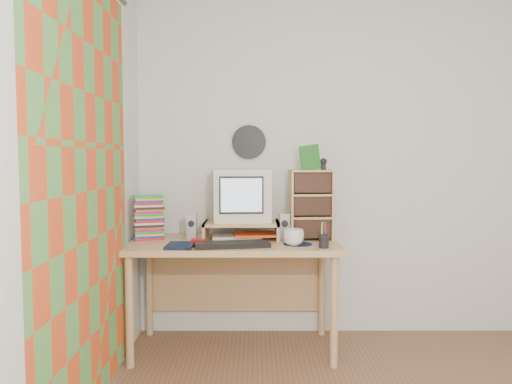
{
  "coord_description": "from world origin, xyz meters",
  "views": [
    {
      "loc": [
        -0.88,
        -1.96,
        1.32
      ],
      "look_at": [
        -0.88,
        1.33,
        1.09
      ],
      "focal_mm": 35.0,
      "sensor_mm": 36.0,
      "label": 1
    }
  ],
  "objects_px": {
    "desk": "(234,259)",
    "diary": "(167,244)",
    "keyboard": "(232,245)",
    "dvd_stack": "(148,220)",
    "crt_monitor": "(242,195)",
    "mug": "(294,237)",
    "cd_rack": "(311,205)"
  },
  "relations": [
    {
      "from": "desk",
      "to": "mug",
      "type": "relative_size",
      "value": 10.38
    },
    {
      "from": "crt_monitor",
      "to": "mug",
      "type": "bearing_deg",
      "value": -46.47
    },
    {
      "from": "cd_rack",
      "to": "mug",
      "type": "height_order",
      "value": "cd_rack"
    },
    {
      "from": "crt_monitor",
      "to": "desk",
      "type": "bearing_deg",
      "value": -125.66
    },
    {
      "from": "cd_rack",
      "to": "crt_monitor",
      "type": "bearing_deg",
      "value": 166.95
    },
    {
      "from": "cd_rack",
      "to": "desk",
      "type": "bearing_deg",
      "value": 177.18
    },
    {
      "from": "crt_monitor",
      "to": "diary",
      "type": "relative_size",
      "value": 1.82
    },
    {
      "from": "dvd_stack",
      "to": "mug",
      "type": "bearing_deg",
      "value": -32.18
    },
    {
      "from": "cd_rack",
      "to": "mug",
      "type": "xyz_separation_m",
      "value": [
        -0.14,
        -0.23,
        -0.19
      ]
    },
    {
      "from": "crt_monitor",
      "to": "cd_rack",
      "type": "xyz_separation_m",
      "value": [
        0.48,
        -0.08,
        -0.06
      ]
    },
    {
      "from": "mug",
      "to": "dvd_stack",
      "type": "bearing_deg",
      "value": 165.63
    },
    {
      "from": "desk",
      "to": "diary",
      "type": "relative_size",
      "value": 6.62
    },
    {
      "from": "mug",
      "to": "cd_rack",
      "type": "bearing_deg",
      "value": 59.78
    },
    {
      "from": "dvd_stack",
      "to": "desk",
      "type": "bearing_deg",
      "value": -20.6
    },
    {
      "from": "dvd_stack",
      "to": "cd_rack",
      "type": "xyz_separation_m",
      "value": [
        1.13,
        -0.02,
        0.1
      ]
    },
    {
      "from": "crt_monitor",
      "to": "keyboard",
      "type": "xyz_separation_m",
      "value": [
        -0.05,
        -0.37,
        -0.29
      ]
    },
    {
      "from": "keyboard",
      "to": "mug",
      "type": "height_order",
      "value": "mug"
    },
    {
      "from": "keyboard",
      "to": "mug",
      "type": "xyz_separation_m",
      "value": [
        0.39,
        0.06,
        0.04
      ]
    },
    {
      "from": "diary",
      "to": "mug",
      "type": "bearing_deg",
      "value": 4.34
    },
    {
      "from": "diary",
      "to": "desk",
      "type": "bearing_deg",
      "value": 34.14
    },
    {
      "from": "crt_monitor",
      "to": "dvd_stack",
      "type": "distance_m",
      "value": 0.67
    },
    {
      "from": "keyboard",
      "to": "diary",
      "type": "distance_m",
      "value": 0.42
    },
    {
      "from": "keyboard",
      "to": "dvd_stack",
      "type": "bearing_deg",
      "value": 142.84
    },
    {
      "from": "cd_rack",
      "to": "mug",
      "type": "bearing_deg",
      "value": -124.11
    },
    {
      "from": "keyboard",
      "to": "dvd_stack",
      "type": "distance_m",
      "value": 0.68
    },
    {
      "from": "desk",
      "to": "diary",
      "type": "distance_m",
      "value": 0.52
    },
    {
      "from": "desk",
      "to": "keyboard",
      "type": "xyz_separation_m",
      "value": [
        0.0,
        -0.28,
        0.15
      ]
    },
    {
      "from": "mug",
      "to": "diary",
      "type": "relative_size",
      "value": 0.64
    },
    {
      "from": "dvd_stack",
      "to": "mug",
      "type": "height_order",
      "value": "dvd_stack"
    },
    {
      "from": "cd_rack",
      "to": "mug",
      "type": "distance_m",
      "value": 0.33
    },
    {
      "from": "cd_rack",
      "to": "dvd_stack",
      "type": "bearing_deg",
      "value": 175.14
    },
    {
      "from": "crt_monitor",
      "to": "dvd_stack",
      "type": "height_order",
      "value": "crt_monitor"
    }
  ]
}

